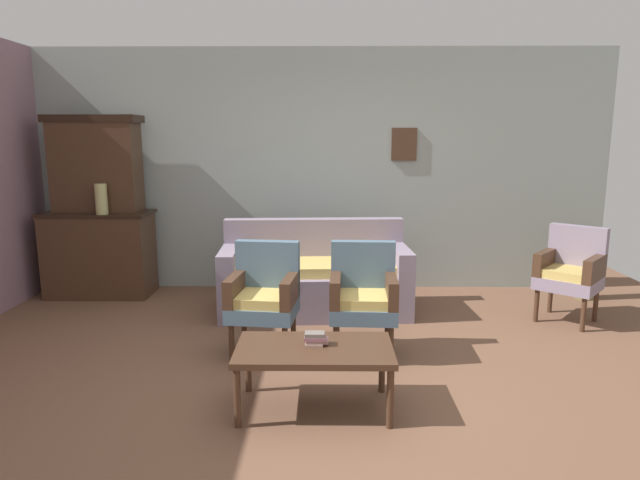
{
  "coord_description": "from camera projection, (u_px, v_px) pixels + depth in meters",
  "views": [
    {
      "loc": [
        0.02,
        -3.64,
        1.74
      ],
      "look_at": [
        -0.02,
        1.05,
        0.85
      ],
      "focal_mm": 30.86,
      "sensor_mm": 36.0,
      "label": 1
    }
  ],
  "objects": [
    {
      "name": "floor_vase_by_wall",
      "position": [
        587.0,
        266.0,
        5.92
      ],
      "size": [
        0.18,
        0.18,
        0.73
      ],
      "primitive_type": "cylinder",
      "color": "olive",
      "rests_on": "ground"
    },
    {
      "name": "wall_back_with_decor",
      "position": [
        324.0,
        171.0,
        6.23
      ],
      "size": [
        6.4,
        0.09,
        2.7
      ],
      "color": "#939E99",
      "rests_on": "ground"
    },
    {
      "name": "armchair_row_middle",
      "position": [
        363.0,
        294.0,
        4.39
      ],
      "size": [
        0.54,
        0.51,
        0.9
      ],
      "color": "slate",
      "rests_on": "ground"
    },
    {
      "name": "ground_plane",
      "position": [
        322.0,
        385.0,
        3.9
      ],
      "size": [
        7.68,
        7.68,
        0.0
      ],
      "primitive_type": "plane",
      "color": "brown"
    },
    {
      "name": "wingback_chair_by_fireplace",
      "position": [
        571.0,
        270.0,
        5.19
      ],
      "size": [
        0.71,
        0.71,
        0.9
      ],
      "color": "gray",
      "rests_on": "ground"
    },
    {
      "name": "floral_couch",
      "position": [
        315.0,
        279.0,
        5.51
      ],
      "size": [
        1.88,
        0.9,
        0.9
      ],
      "color": "gray",
      "rests_on": "ground"
    },
    {
      "name": "armchair_near_cabinet",
      "position": [
        264.0,
        294.0,
        4.4
      ],
      "size": [
        0.57,
        0.54,
        0.9
      ],
      "color": "slate",
      "rests_on": "ground"
    },
    {
      "name": "book_stack_on_table",
      "position": [
        315.0,
        339.0,
        3.52
      ],
      "size": [
        0.15,
        0.1,
        0.08
      ],
      "color": "gray",
      "rests_on": "coffee_table"
    },
    {
      "name": "cabinet_upper_hutch",
      "position": [
        96.0,
        163.0,
        5.94
      ],
      "size": [
        0.99,
        0.38,
        1.03
      ],
      "color": "#472D1E",
      "rests_on": "side_cabinet"
    },
    {
      "name": "coffee_table",
      "position": [
        314.0,
        353.0,
        3.5
      ],
      "size": [
        1.0,
        0.56,
        0.42
      ],
      "color": "#472D1E",
      "rests_on": "ground"
    },
    {
      "name": "side_cabinet",
      "position": [
        100.0,
        254.0,
        6.05
      ],
      "size": [
        1.16,
        0.55,
        0.93
      ],
      "color": "#472D1E",
      "rests_on": "ground"
    },
    {
      "name": "vase_on_cabinet",
      "position": [
        101.0,
        199.0,
        5.76
      ],
      "size": [
        0.13,
        0.13,
        0.32
      ],
      "primitive_type": "cylinder",
      "color": "tan",
      "rests_on": "side_cabinet"
    }
  ]
}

